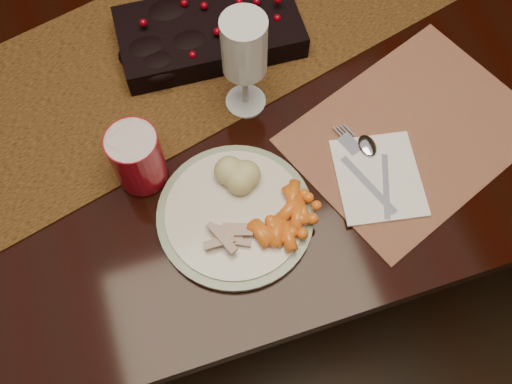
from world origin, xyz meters
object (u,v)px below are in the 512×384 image
object	(u,v)px
baby_carrots	(279,220)
dining_table	(229,162)
placemat_main	(413,133)
turkey_shreds	(229,238)
wine_glass	(245,66)
centerpiece	(209,29)
dinner_plate	(235,214)
napkin	(378,177)
mashed_potatoes	(236,173)
red_cup	(137,158)

from	to	relation	value
baby_carrots	dining_table	bearing A→B (deg)	89.63
placemat_main	turkey_shreds	xyz separation A→B (m)	(-0.36, -0.09, 0.03)
dining_table	wine_glass	size ratio (longest dim) A/B	8.87
centerpiece	turkey_shreds	bearing A→B (deg)	-101.84
dinner_plate	napkin	distance (m)	0.24
dining_table	wine_glass	world-z (taller)	wine_glass
dining_table	baby_carrots	xyz separation A→B (m)	(-0.00, -0.33, 0.40)
placemat_main	mashed_potatoes	world-z (taller)	mashed_potatoes
centerpiece	dinner_plate	xyz separation A→B (m)	(-0.06, -0.35, -0.02)
wine_glass	red_cup	bearing A→B (deg)	-157.14
mashed_potatoes	napkin	xyz separation A→B (m)	(0.22, -0.06, -0.04)
centerpiece	mashed_potatoes	xyz separation A→B (m)	(-0.04, -0.30, 0.01)
centerpiece	baby_carrots	world-z (taller)	centerpiece
turkey_shreds	centerpiece	bearing A→B (deg)	78.16
placemat_main	dinner_plate	bearing A→B (deg)	167.66
mashed_potatoes	centerpiece	bearing A→B (deg)	81.97
placemat_main	dinner_plate	world-z (taller)	dinner_plate
dining_table	napkin	xyz separation A→B (m)	(0.18, -0.30, 0.38)
baby_carrots	wine_glass	xyz separation A→B (m)	(0.02, 0.24, 0.07)
dinner_plate	turkey_shreds	size ratio (longest dim) A/B	3.60
dinner_plate	napkin	xyz separation A→B (m)	(0.24, -0.01, -0.00)
dining_table	baby_carrots	distance (m)	0.52
centerpiece	placemat_main	size ratio (longest dim) A/B	0.82
centerpiece	napkin	size ratio (longest dim) A/B	2.08
red_cup	dinner_plate	bearing A→B (deg)	-44.07
red_cup	mashed_potatoes	bearing A→B (deg)	-24.65
baby_carrots	wine_glass	world-z (taller)	wine_glass
baby_carrots	centerpiece	bearing A→B (deg)	89.88
centerpiece	placemat_main	distance (m)	0.41
dining_table	dinner_plate	bearing A→B (deg)	-101.83
napkin	wine_glass	xyz separation A→B (m)	(-0.16, 0.21, 0.09)
dining_table	centerpiece	size ratio (longest dim) A/B	5.51
dinner_plate	wine_glass	xyz separation A→B (m)	(0.08, 0.20, 0.09)
placemat_main	baby_carrots	world-z (taller)	baby_carrots
dining_table	red_cup	distance (m)	0.50
turkey_shreds	wine_glass	distance (m)	0.28
dinner_plate	baby_carrots	xyz separation A→B (m)	(0.06, -0.04, 0.02)
placemat_main	turkey_shreds	world-z (taller)	turkey_shreds
placemat_main	centerpiece	bearing A→B (deg)	111.25
dinner_plate	turkey_shreds	xyz separation A→B (m)	(-0.02, -0.04, 0.02)
centerpiece	turkey_shreds	distance (m)	0.40
centerpiece	baby_carrots	bearing A→B (deg)	-90.12
baby_carrots	mashed_potatoes	bearing A→B (deg)	114.44
dining_table	red_cup	xyz separation A→B (m)	(-0.18, -0.18, 0.43)
placemat_main	turkey_shreds	size ratio (longest dim) A/B	5.75
dinner_plate	baby_carrots	size ratio (longest dim) A/B	2.55
dinner_plate	turkey_shreds	world-z (taller)	turkey_shreds
placemat_main	dinner_plate	xyz separation A→B (m)	(-0.33, -0.05, 0.01)
turkey_shreds	dining_table	bearing A→B (deg)	76.04
centerpiece	turkey_shreds	xyz separation A→B (m)	(-0.08, -0.39, -0.01)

